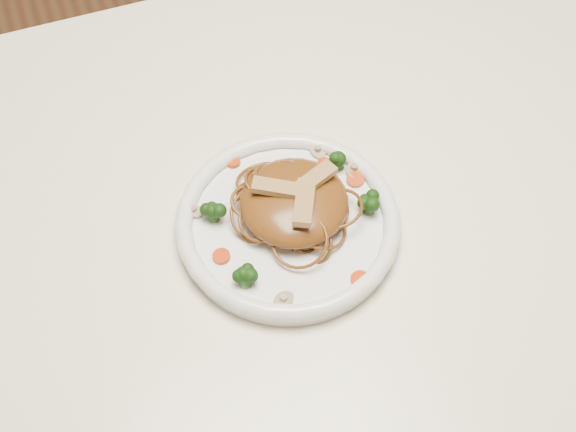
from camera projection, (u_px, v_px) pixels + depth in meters
name	position (u px, v px, depth m)	size (l,w,h in m)	color
ground	(307.00, 428.00, 1.64)	(4.00, 4.00, 0.00)	brown
table	(316.00, 241.00, 1.10)	(1.20, 0.80, 0.75)	white
plate	(288.00, 227.00, 0.99)	(0.25, 0.25, 0.02)	white
noodle_mound	(294.00, 202.00, 0.97)	(0.12, 0.12, 0.04)	#613512
chicken_a	(313.00, 180.00, 0.96)	(0.06, 0.02, 0.01)	tan
chicken_b	(278.00, 188.00, 0.95)	(0.06, 0.02, 0.01)	tan
chicken_c	(304.00, 202.00, 0.94)	(0.06, 0.02, 0.01)	tan
broccoli_0	(339.00, 159.00, 1.01)	(0.03, 0.03, 0.03)	#13340A
broccoli_1	(213.00, 210.00, 0.97)	(0.03, 0.03, 0.03)	#13340A
broccoli_2	(245.00, 278.00, 0.92)	(0.02, 0.02, 0.03)	#13340A
broccoli_3	(370.00, 203.00, 0.98)	(0.03, 0.03, 0.03)	#13340A
carrot_0	(324.00, 164.00, 1.02)	(0.02, 0.02, 0.01)	red
carrot_1	(221.00, 256.00, 0.95)	(0.02, 0.02, 0.01)	red
carrot_2	(355.00, 180.00, 1.01)	(0.02, 0.02, 0.01)	red
carrot_3	(233.00, 162.00, 1.03)	(0.02, 0.02, 0.01)	red
carrot_4	(360.00, 279.00, 0.93)	(0.02, 0.02, 0.01)	red
mushroom_0	(283.00, 300.00, 0.92)	(0.02, 0.02, 0.01)	tan
mushroom_1	(354.00, 169.00, 1.02)	(0.03, 0.03, 0.01)	tan
mushroom_2	(194.00, 211.00, 0.98)	(0.02, 0.02, 0.01)	tan
mushroom_3	(318.00, 151.00, 1.03)	(0.02, 0.02, 0.01)	tan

